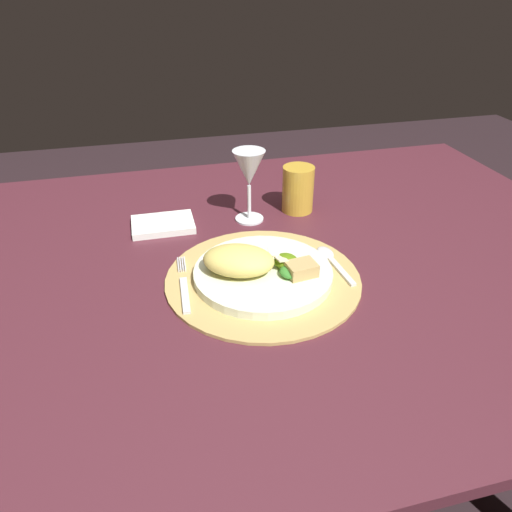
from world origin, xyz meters
The scene contains 12 objects.
ground_plane centered at (0.00, 0.00, 0.00)m, with size 6.00×6.00×0.00m, color black.
dining_table centered at (0.00, 0.00, 0.59)m, with size 1.39×1.02×0.72m.
placemat centered at (-0.04, -0.07, 0.72)m, with size 0.34×0.34×0.01m, color tan.
dinner_plate centered at (-0.04, -0.07, 0.73)m, with size 0.24×0.24×0.02m, color silver.
pasta_serving centered at (-0.08, -0.07, 0.76)m, with size 0.12×0.08×0.05m, color #DFC862.
salad_greens centered at (0.00, -0.08, 0.75)m, with size 0.06×0.08×0.03m.
bread_piece centered at (0.02, -0.10, 0.75)m, with size 0.05×0.04×0.02m, color tan.
fork centered at (-0.18, -0.07, 0.73)m, with size 0.02×0.17×0.00m.
spoon centered at (0.10, -0.05, 0.73)m, with size 0.03×0.14×0.01m.
napkin centered at (-0.19, 0.17, 0.72)m, with size 0.13×0.09×0.01m, color white.
wine_glass centered at (-0.01, 0.16, 0.83)m, with size 0.07×0.07×0.16m.
amber_tumbler centered at (0.11, 0.18, 0.77)m, with size 0.07×0.07×0.10m, color gold.
Camera 1 is at (-0.23, -0.75, 1.20)m, focal length 33.74 mm.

